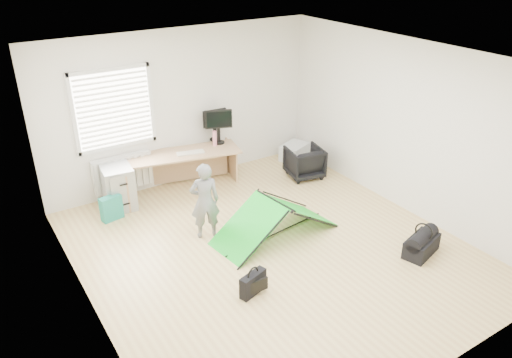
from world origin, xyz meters
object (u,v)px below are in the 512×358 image
monitor_right (215,129)px  office_chair (304,162)px  filing_cabinet (118,186)px  duffel_bag (421,246)px  monitor_left (218,131)px  kite (275,218)px  person (205,201)px  storage_crate (294,152)px  thermos (215,138)px  laptop_bag (253,284)px  desk (181,171)px

monitor_right → office_chair: bearing=-32.4°
filing_cabinet → duffel_bag: 4.77m
monitor_left → kite: size_ratio=0.26×
filing_cabinet → person: size_ratio=0.61×
kite → storage_crate: size_ratio=3.33×
office_chair → person: 2.62m
monitor_right → thermos: 0.28m
kite → person: bearing=141.8°
monitor_left → laptop_bag: bearing=-90.3°
storage_crate → duffel_bag: bearing=-97.4°
person → monitor_right: bearing=-104.9°
monitor_right → kite: monitor_right is taller
thermos → monitor_left: bearing=30.5°
duffel_bag → desk: bearing=102.7°
thermos → kite: size_ratio=0.14×
office_chair → duffel_bag: 2.88m
filing_cabinet → thermos: (1.79, -0.04, 0.47)m
monitor_right → storage_crate: monitor_right is taller
person → kite: size_ratio=0.63×
monitor_left → laptop_bag: size_ratio=1.22×
desk → kite: 2.16m
office_chair → kite: bearing=52.3°
thermos → filing_cabinet: bearing=178.8°
office_chair → kite: kite is taller
office_chair → laptop_bag: office_chair is taller
thermos → storage_crate: (1.77, 0.01, -0.67)m
filing_cabinet → office_chair: bearing=-7.0°
filing_cabinet → monitor_right: (1.92, 0.20, 0.55)m
thermos → person: bearing=-123.2°
filing_cabinet → thermos: size_ratio=2.68×
desk → duffel_bag: bearing=-49.3°
desk → monitor_left: monitor_left is taller
desk → thermos: (0.66, -0.02, 0.48)m
filing_cabinet → person: person is taller
duffel_bag → laptop_bag: bearing=151.4°
filing_cabinet → duffel_bag: size_ratio=1.22×
monitor_left → thermos: 0.16m
monitor_right → person: 2.14m
office_chair → laptop_bag: (-2.59, -2.32, -0.14)m
kite → laptop_bag: bearing=-143.3°
kite → filing_cabinet: bearing=121.0°
filing_cabinet → storage_crate: (3.56, -0.02, -0.20)m
filing_cabinet → monitor_left: (1.90, 0.03, 0.56)m
thermos → laptop_bag: (-1.14, -3.04, -0.68)m
desk → storage_crate: 2.44m
desk → office_chair: 2.25m
filing_cabinet → duffel_bag: filing_cabinet is taller
storage_crate → laptop_bag: (-2.91, -3.05, -0.01)m
filing_cabinet → storage_crate: 3.56m
storage_crate → person: bearing=-150.8°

